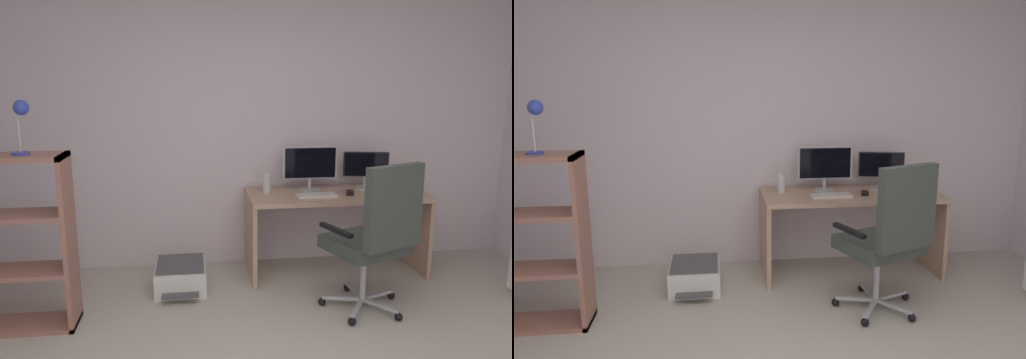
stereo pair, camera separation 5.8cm
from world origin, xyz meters
TOP-DOWN VIEW (x-y plane):
  - wall_back at (0.00, 2.61)m, footprint 5.15×0.10m
  - desk at (0.81, 2.21)m, footprint 1.54×0.66m
  - monitor_main at (0.60, 2.33)m, footprint 0.49×0.18m
  - monitor_secondary at (1.12, 2.33)m, footprint 0.40×0.18m
  - keyboard at (0.61, 2.10)m, footprint 0.34×0.14m
  - computer_mouse at (0.91, 2.12)m, footprint 0.08×0.11m
  - desktop_speaker at (0.21, 2.28)m, footprint 0.07×0.07m
  - office_chair at (0.86, 1.37)m, footprint 0.67×0.70m
  - desk_lamp at (-1.51, 1.50)m, footprint 0.13×0.11m
  - printer at (-0.55, 1.99)m, footprint 0.41×0.53m

SIDE VIEW (x-z plane):
  - printer at x=-0.55m, z-range 0.00..0.23m
  - desk at x=0.81m, z-range 0.18..0.90m
  - office_chair at x=0.86m, z-range 0.05..1.19m
  - keyboard at x=0.61m, z-range 0.72..0.74m
  - computer_mouse at x=0.91m, z-range 0.72..0.76m
  - desktop_speaker at x=0.21m, z-range 0.72..0.89m
  - monitor_secondary at x=1.12m, z-range 0.76..1.09m
  - monitor_main at x=0.60m, z-range 0.76..1.15m
  - wall_back at x=0.00m, z-range 0.00..2.61m
  - desk_lamp at x=-1.51m, z-range 1.29..1.64m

